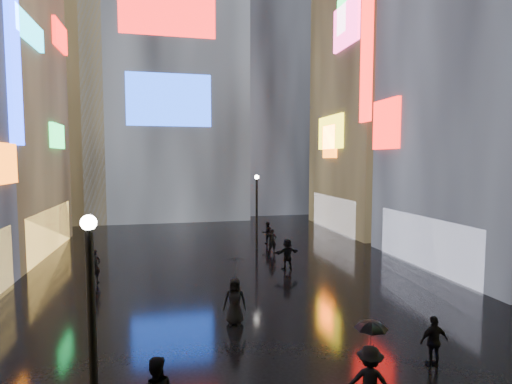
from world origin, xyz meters
name	(u,v)px	position (x,y,z in m)	size (l,w,h in m)	color
ground	(226,266)	(0.00, 20.00, 0.00)	(140.00, 140.00, 0.00)	black
building_right_mid	(508,7)	(15.98, 17.01, 14.99)	(10.28, 13.70, 30.00)	black
building_right_far	(386,73)	(15.98, 30.00, 13.98)	(10.28, 12.00, 28.00)	black
tower_main	(167,27)	(-3.00, 43.97, 21.01)	(16.00, 14.20, 42.00)	black
tower_flank_right	(267,73)	(9.00, 46.00, 17.00)	(12.00, 12.00, 34.00)	black
tower_flank_left	(59,94)	(-14.00, 42.00, 13.00)	(10.00, 10.00, 26.00)	black
lamp_near	(92,331)	(-4.80, 5.04, 2.94)	(0.30, 0.30, 5.20)	black
lamp_far	(257,207)	(2.72, 23.93, 2.94)	(0.30, 0.30, 5.20)	black
pedestrian_2	(370,382)	(1.37, 5.50, 0.88)	(1.13, 0.65, 1.76)	black
pedestrian_3	(434,341)	(4.46, 7.27, 0.77)	(0.90, 0.38, 1.54)	black
pedestrian_4	(235,301)	(-0.91, 11.64, 0.89)	(0.87, 0.56, 1.77)	black
pedestrian_5	(287,254)	(3.30, 18.58, 0.87)	(1.61, 0.51, 1.74)	black
pedestrian_6	(95,266)	(-6.96, 18.13, 0.87)	(0.63, 0.41, 1.73)	black
pedestrian_7	(267,233)	(3.90, 25.61, 0.81)	(0.78, 0.61, 1.61)	black
umbrella_1	(371,333)	(1.37, 5.50, 2.09)	(0.76, 0.76, 0.67)	black
umbrella_2	(235,268)	(-0.91, 11.64, 2.18)	(0.89, 0.91, 0.82)	black
pedestrian_8	(272,241)	(3.49, 22.56, 0.80)	(0.58, 0.38, 1.60)	black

